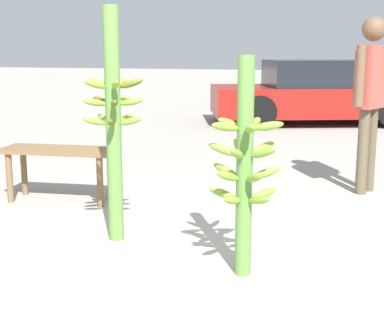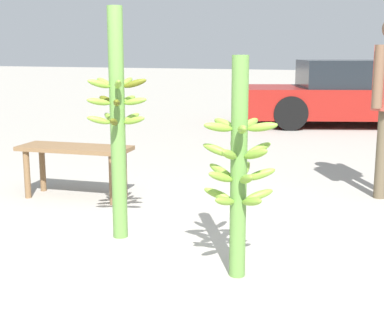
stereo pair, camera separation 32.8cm
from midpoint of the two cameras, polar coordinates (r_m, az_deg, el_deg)
name	(u,v)px [view 1 (the left image)]	position (r m, az deg, el deg)	size (l,w,h in m)	color
ground_plane	(165,268)	(3.63, -5.53, -11.88)	(80.00, 80.00, 0.00)	#9E998E
banana_stalk_left	(113,121)	(4.00, -10.73, 3.63)	(0.46, 0.46, 1.74)	#5B8C3D
banana_stalk_center	(245,166)	(3.32, 2.82, -1.05)	(0.47, 0.47, 1.39)	#5B8C3D
vendor_person	(371,88)	(5.54, 16.91, 6.98)	(0.33, 0.56, 1.74)	brown
market_bench	(60,158)	(5.27, -15.70, -0.19)	(1.14, 0.54, 0.51)	brown
parked_car	(318,93)	(11.00, 12.46, 6.61)	(4.44, 3.11, 1.26)	maroon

